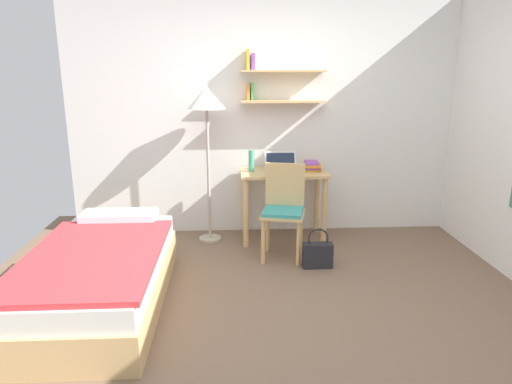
{
  "coord_description": "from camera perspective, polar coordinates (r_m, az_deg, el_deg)",
  "views": [
    {
      "loc": [
        -0.44,
        -2.95,
        1.78
      ],
      "look_at": [
        -0.25,
        0.51,
        0.85
      ],
      "focal_mm": 31.77,
      "sensor_mm": 36.0,
      "label": 1
    }
  ],
  "objects": [
    {
      "name": "laptop",
      "position": [
        4.79,
        3.13,
        3.24
      ],
      "size": [
        0.34,
        0.23,
        0.2
      ],
      "color": "#B7BABF",
      "rests_on": "desk"
    },
    {
      "name": "standing_lamp",
      "position": [
        4.68,
        -6.24,
        10.64
      ],
      "size": [
        0.39,
        0.39,
        1.63
      ],
      "color": "#B2A893",
      "rests_on": "ground_plane"
    },
    {
      "name": "desk_chair",
      "position": [
        4.39,
        3.49,
        -1.89
      ],
      "size": [
        0.48,
        0.46,
        0.92
      ],
      "color": "tan",
      "rests_on": "ground_plane"
    },
    {
      "name": "desk",
      "position": [
        4.83,
        3.46,
        0.75
      ],
      "size": [
        0.91,
        0.52,
        0.76
      ],
      "color": "tan",
      "rests_on": "ground_plane"
    },
    {
      "name": "ground_plane",
      "position": [
        3.48,
        4.82,
        -15.85
      ],
      "size": [
        5.28,
        5.28,
        0.0
      ],
      "primitive_type": "plane",
      "color": "brown"
    },
    {
      "name": "water_bottle",
      "position": [
        4.75,
        -0.6,
        3.93
      ],
      "size": [
        0.06,
        0.06,
        0.23
      ],
      "primitive_type": "cylinder",
      "color": "#42A87F",
      "rests_on": "desk"
    },
    {
      "name": "book_stack",
      "position": [
        4.85,
        7.06,
        3.28
      ],
      "size": [
        0.19,
        0.25,
        0.09
      ],
      "color": "gold",
      "rests_on": "desk"
    },
    {
      "name": "handbag",
      "position": [
        4.29,
        7.77,
        -7.75
      ],
      "size": [
        0.28,
        0.11,
        0.38
      ],
      "color": "#232328",
      "rests_on": "ground_plane"
    },
    {
      "name": "bed",
      "position": [
        3.77,
        -19.03,
        -10.0
      ],
      "size": [
        0.97,
        1.84,
        0.54
      ],
      "color": "tan",
      "rests_on": "ground_plane"
    },
    {
      "name": "wall_back",
      "position": [
        5.02,
        1.97,
        9.57
      ],
      "size": [
        4.4,
        0.27,
        2.6
      ],
      "color": "white",
      "rests_on": "ground_plane"
    }
  ]
}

